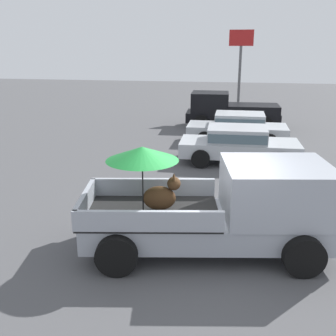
# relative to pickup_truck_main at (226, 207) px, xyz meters

# --- Properties ---
(ground_plane) EXTENTS (80.00, 80.00, 0.00)m
(ground_plane) POSITION_rel_pickup_truck_main_xyz_m (-0.39, -0.07, -0.99)
(ground_plane) COLOR #4C4C4F
(pickup_truck_main) EXTENTS (5.29, 2.93, 2.25)m
(pickup_truck_main) POSITION_rel_pickup_truck_main_xyz_m (0.00, 0.00, 0.00)
(pickup_truck_main) COLOR black
(pickup_truck_main) RESTS_ON ground
(pickup_truck_red) EXTENTS (4.87, 2.33, 1.80)m
(pickup_truck_red) POSITION_rel_pickup_truck_main_xyz_m (-0.40, 13.42, -0.11)
(pickup_truck_red) COLOR black
(pickup_truck_red) RESTS_ON ground
(parked_sedan_near) EXTENTS (4.32, 2.02, 1.33)m
(parked_sedan_near) POSITION_rel_pickup_truck_main_xyz_m (0.13, 9.82, -0.25)
(parked_sedan_near) COLOR black
(parked_sedan_near) RESTS_ON ground
(parked_sedan_far) EXTENTS (4.36, 2.09, 1.33)m
(parked_sedan_far) POSITION_rel_pickup_truck_main_xyz_m (0.18, 6.74, -0.25)
(parked_sedan_far) COLOR black
(parked_sedan_far) RESTS_ON ground
(motel_sign) EXTENTS (1.40, 0.16, 5.00)m
(motel_sign) POSITION_rel_pickup_truck_main_xyz_m (0.05, 16.91, 2.54)
(motel_sign) COLOR #59595B
(motel_sign) RESTS_ON ground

